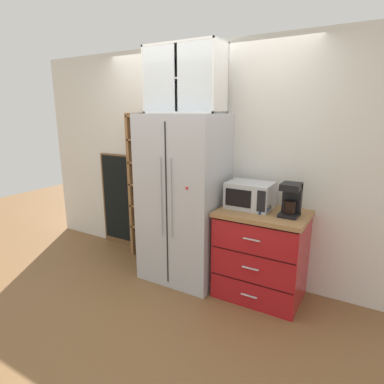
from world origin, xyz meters
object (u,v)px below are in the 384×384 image
at_px(mug_navy, 261,209).
at_px(bottle_cobalt, 263,201).
at_px(refrigerator, 184,199).
at_px(chalkboard_menu, 120,200).
at_px(coffee_maker, 291,199).
at_px(microwave, 250,195).
at_px(mug_charcoal, 264,207).

relative_size(mug_navy, bottle_cobalt, 0.45).
relative_size(refrigerator, chalkboard_menu, 1.42).
distance_m(coffee_maker, chalkboard_menu, 2.42).
bearing_deg(microwave, refrigerator, -173.11).
relative_size(refrigerator, mug_navy, 15.71).
xyz_separation_m(refrigerator, mug_navy, (0.88, -0.03, 0.03)).
height_order(mug_charcoal, bottle_cobalt, bottle_cobalt).
distance_m(microwave, mug_charcoal, 0.19).
height_order(microwave, mug_charcoal, microwave).
relative_size(mug_navy, chalkboard_menu, 0.09).
xyz_separation_m(microwave, mug_charcoal, (0.16, -0.05, -0.08)).
bearing_deg(chalkboard_menu, mug_charcoal, -7.21).
bearing_deg(microwave, chalkboard_menu, 173.50).
bearing_deg(chalkboard_menu, mug_navy, -9.20).
relative_size(microwave, mug_navy, 3.81).
bearing_deg(mug_charcoal, microwave, 164.54).
bearing_deg(coffee_maker, refrigerator, -177.73).
relative_size(bottle_cobalt, chalkboard_menu, 0.20).
relative_size(mug_charcoal, mug_navy, 0.94).
bearing_deg(chalkboard_menu, microwave, -6.50).
bearing_deg(coffee_maker, mug_navy, -162.35).
bearing_deg(mug_navy, bottle_cobalt, 92.13).
bearing_deg(coffee_maker, microwave, 174.17).
bearing_deg(coffee_maker, bottle_cobalt, -173.92).
bearing_deg(chalkboard_menu, refrigerator, -14.02).
bearing_deg(refrigerator, coffee_maker, 2.27).
bearing_deg(refrigerator, bottle_cobalt, 1.18).
bearing_deg(bottle_cobalt, chalkboard_menu, 172.17).
height_order(refrigerator, bottle_cobalt, refrigerator).
relative_size(refrigerator, mug_charcoal, 16.76).
height_order(coffee_maker, bottle_cobalt, coffee_maker).
bearing_deg(bottle_cobalt, coffee_maker, 6.08).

